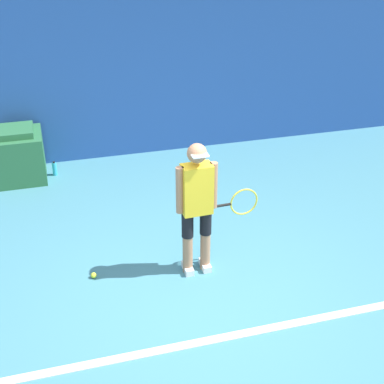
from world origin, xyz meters
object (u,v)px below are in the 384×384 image
at_px(covered_chair, 20,155).
at_px(tennis_ball, 94,275).
at_px(tennis_player, 198,203).
at_px(water_bottle, 55,169).

bearing_deg(covered_chair, tennis_ball, -74.73).
bearing_deg(tennis_player, tennis_ball, 170.20).
bearing_deg(covered_chair, tennis_player, -56.81).
distance_m(tennis_ball, water_bottle, 2.93).
distance_m(tennis_player, water_bottle, 3.54).
height_order(covered_chair, water_bottle, covered_chair).
xyz_separation_m(tennis_ball, covered_chair, (-0.81, 2.95, 0.37)).
xyz_separation_m(tennis_player, water_bottle, (-1.53, 3.08, -0.80)).
relative_size(covered_chair, water_bottle, 3.60).
height_order(tennis_ball, water_bottle, water_bottle).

